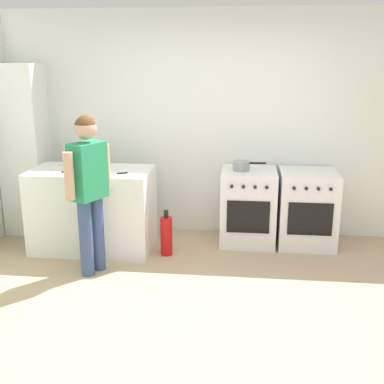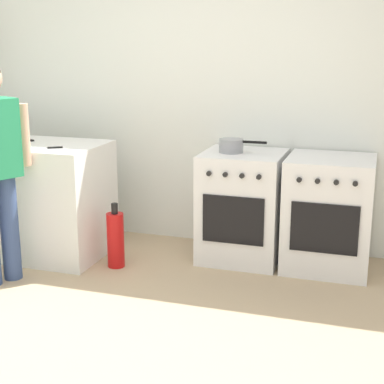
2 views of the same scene
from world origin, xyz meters
The scene contains 10 objects.
ground_plane centered at (0.00, 0.00, 0.00)m, with size 8.00×8.00×0.00m, color tan.
back_wall centered at (0.00, 1.95, 1.30)m, with size 6.00×0.10×2.60m, color silver.
counter_unit centered at (-1.35, 1.20, 0.45)m, with size 1.30×0.70×0.90m, color white.
oven_left centered at (0.35, 1.58, 0.43)m, with size 0.61×0.62×0.85m.
oven_right centered at (1.01, 1.58, 0.43)m, with size 0.63×0.62×0.85m.
pot centered at (0.26, 1.55, 0.90)m, with size 0.37×0.19×0.10m.
knife_bread centered at (-1.60, 1.40, 0.90)m, with size 0.35×0.09×0.01m.
knife_chef centered at (-1.43, 1.34, 0.90)m, with size 0.29×0.16×0.01m.
knife_paring centered at (-0.99, 1.04, 0.91)m, with size 0.19×0.13×0.01m.
fire_extinguisher centered at (-0.52, 1.10, 0.22)m, with size 0.13×0.13×0.50m.
Camera 2 is at (1.33, -2.75, 1.67)m, focal length 55.00 mm.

